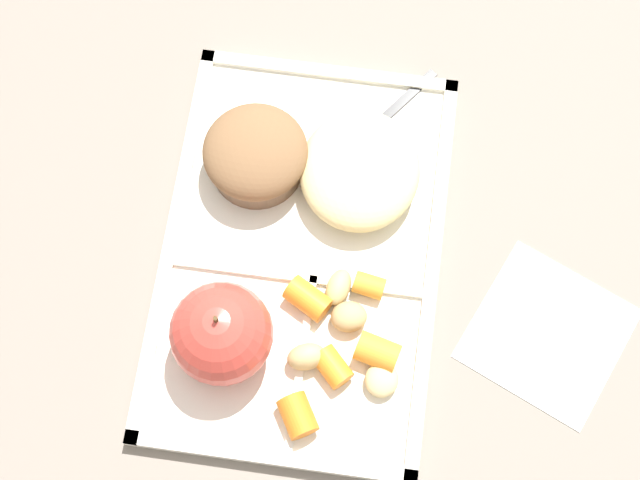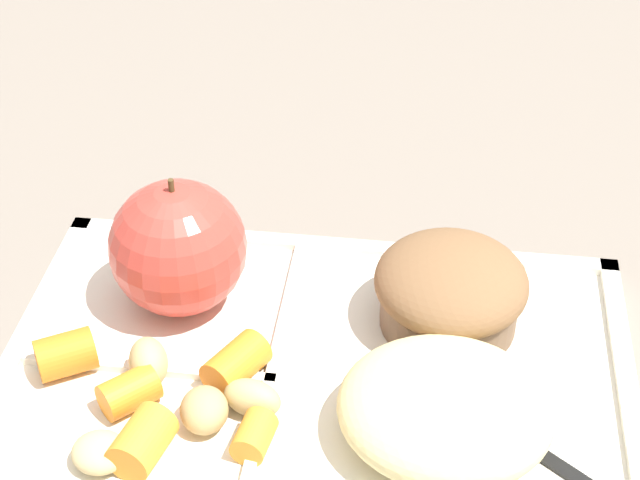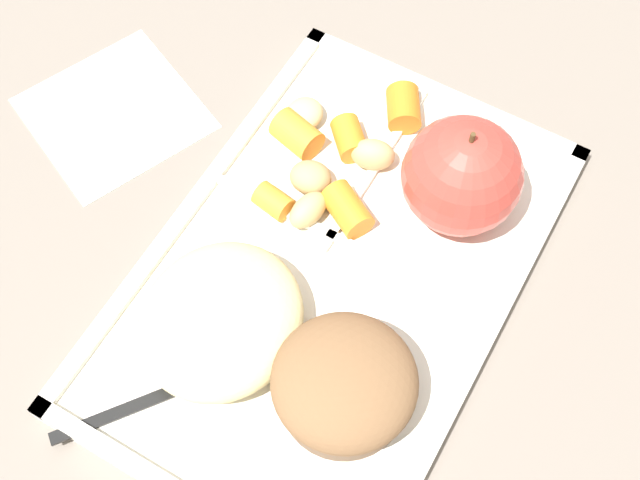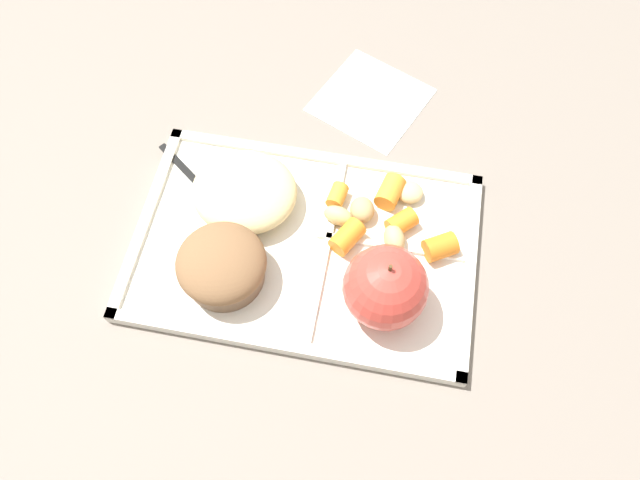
{
  "view_description": "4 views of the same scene",
  "coord_description": "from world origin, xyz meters",
  "views": [
    {
      "loc": [
        -0.26,
        -0.05,
        0.8
      ],
      "look_at": [
        -0.01,
        -0.02,
        0.07
      ],
      "focal_mm": 53.45,
      "sensor_mm": 36.0,
      "label": 1
    },
    {
      "loc": [
        0.06,
        -0.42,
        0.44
      ],
      "look_at": [
        -0.0,
        0.05,
        0.07
      ],
      "focal_mm": 56.88,
      "sensor_mm": 36.0,
      "label": 2
    },
    {
      "loc": [
        0.23,
        0.12,
        0.56
      ],
      "look_at": [
        0.01,
        -0.0,
        0.07
      ],
      "focal_mm": 48.29,
      "sensor_mm": 36.0,
      "label": 3
    },
    {
      "loc": [
        -0.07,
        0.28,
        0.59
      ],
      "look_at": [
        -0.02,
        0.02,
        0.07
      ],
      "focal_mm": 33.17,
      "sensor_mm": 36.0,
      "label": 4
    }
  ],
  "objects": [
    {
      "name": "ground",
      "position": [
        0.0,
        0.0,
        0.0
      ],
      "size": [
        6.0,
        6.0,
        0.0
      ],
      "primitive_type": "plane",
      "color": "slate"
    },
    {
      "name": "lunch_tray",
      "position": [
        -0.0,
        -0.0,
        0.01
      ],
      "size": [
        0.37,
        0.24,
        0.02
      ],
      "color": "silver",
      "rests_on": "ground"
    },
    {
      "name": "green_apple",
      "position": [
        -0.09,
        0.05,
        0.05
      ],
      "size": [
        0.08,
        0.08,
        0.09
      ],
      "color": "#C63D33",
      "rests_on": "lunch_tray"
    },
    {
      "name": "bran_muffin",
      "position": [
        0.07,
        0.05,
        0.04
      ],
      "size": [
        0.09,
        0.09,
        0.05
      ],
      "color": "brown",
      "rests_on": "lunch_tray"
    },
    {
      "name": "carrot_slice_small",
      "position": [
        -0.08,
        -0.08,
        0.02
      ],
      "size": [
        0.03,
        0.04,
        0.03
      ],
      "primitive_type": "cylinder",
      "rotation": [
        0.0,
        1.57,
        4.46
      ],
      "color": "orange",
      "rests_on": "lunch_tray"
    },
    {
      "name": "carrot_slice_center",
      "position": [
        -0.14,
        -0.02,
        0.02
      ],
      "size": [
        0.04,
        0.04,
        0.03
      ],
      "primitive_type": "cylinder",
      "rotation": [
        0.0,
        1.57,
        3.68
      ],
      "color": "orange",
      "rests_on": "lunch_tray"
    },
    {
      "name": "carrot_slice_back",
      "position": [
        -0.03,
        -0.06,
        0.02
      ],
      "size": [
        0.02,
        0.03,
        0.02
      ],
      "primitive_type": "cylinder",
      "rotation": [
        0.0,
        1.57,
        4.54
      ],
      "color": "orange",
      "rests_on": "lunch_tray"
    },
    {
      "name": "carrot_slice_tilted",
      "position": [
        -0.1,
        -0.04,
        0.02
      ],
      "size": [
        0.04,
        0.04,
        0.02
      ],
      "primitive_type": "cylinder",
      "rotation": [
        0.0,
        1.57,
        0.77
      ],
      "color": "orange",
      "rests_on": "lunch_tray"
    },
    {
      "name": "carrot_slice_edge",
      "position": [
        -0.04,
        -0.01,
        0.02
      ],
      "size": [
        0.04,
        0.04,
        0.02
      ],
      "primitive_type": "cylinder",
      "rotation": [
        0.0,
        1.57,
        1.06
      ],
      "color": "orange",
      "rests_on": "lunch_tray"
    },
    {
      "name": "potato_chunk_wedge",
      "position": [
        -0.06,
        -0.05,
        0.02
      ],
      "size": [
        0.03,
        0.04,
        0.02
      ],
      "primitive_type": "ellipsoid",
      "rotation": [
        0.0,
        0.0,
        4.97
      ],
      "color": "tan",
      "rests_on": "lunch_tray"
    },
    {
      "name": "potato_chunk_browned",
      "position": [
        -0.09,
        -0.02,
        0.02
      ],
      "size": [
        0.03,
        0.04,
        0.03
      ],
      "primitive_type": "ellipsoid",
      "rotation": [
        0.0,
        0.0,
        5.07
      ],
      "color": "tan",
      "rests_on": "lunch_tray"
    },
    {
      "name": "potato_chunk_corner",
      "position": [
        -0.1,
        -0.08,
        0.02
      ],
      "size": [
        0.03,
        0.03,
        0.02
      ],
      "primitive_type": "ellipsoid",
      "rotation": [
        0.0,
        0.0,
        1.41
      ],
      "color": "tan",
      "rests_on": "lunch_tray"
    },
    {
      "name": "potato_chunk_golden",
      "position": [
        -0.03,
        -0.04,
        0.02
      ],
      "size": [
        0.04,
        0.03,
        0.02
      ],
      "primitive_type": "ellipsoid",
      "rotation": [
        0.0,
        0.0,
        6.07
      ],
      "color": "tan",
      "rests_on": "lunch_tray"
    },
    {
      "name": "egg_noodle_pile",
      "position": [
        0.07,
        -0.04,
        0.03
      ],
      "size": [
        0.12,
        0.11,
        0.04
      ],
      "primitive_type": "ellipsoid",
      "color": "beige",
      "rests_on": "lunch_tray"
    },
    {
      "name": "meatball_center",
      "position": [
        0.1,
        -0.05,
        0.02
      ],
      "size": [
        0.03,
        0.03,
        0.03
      ],
      "primitive_type": "sphere",
      "color": "#755B4C",
      "rests_on": "lunch_tray"
    },
    {
      "name": "meatball_back",
      "position": [
        0.1,
        -0.06,
        0.03
      ],
      "size": [
        0.03,
        0.03,
        0.03
      ],
      "primitive_type": "sphere",
      "color": "brown",
      "rests_on": "lunch_tray"
    },
    {
      "name": "plastic_fork",
      "position": [
        0.12,
        -0.05,
        0.01
      ],
      "size": [
        0.13,
        0.1,
        0.0
      ],
      "color": "black",
      "rests_on": "lunch_tray"
    },
    {
      "name": "paper_napkin",
      "position": [
        -0.04,
        -0.22,
        0.0
      ],
      "size": [
        0.16,
        0.16,
        0.0
      ],
      "primitive_type": "cube",
      "rotation": [
        0.0,
        0.0,
        -0.42
      ],
      "color": "white",
      "rests_on": "ground"
    }
  ]
}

